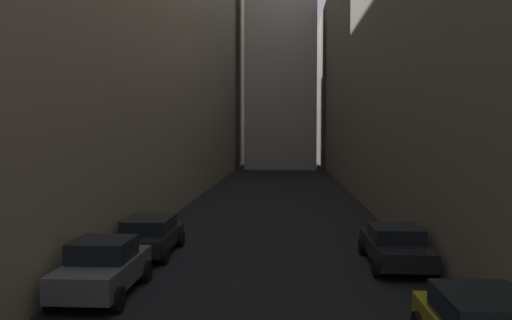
# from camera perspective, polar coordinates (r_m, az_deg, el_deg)

# --- Properties ---
(ground_plane) EXTENTS (264.00, 264.00, 0.00)m
(ground_plane) POSITION_cam_1_polar(r_m,az_deg,el_deg) (42.81, 2.37, -3.08)
(ground_plane) COLOR black
(building_block_left) EXTENTS (12.02, 108.00, 25.35)m
(building_block_left) POSITION_cam_1_polar(r_m,az_deg,el_deg) (46.92, -12.13, 12.92)
(building_block_left) COLOR gray
(building_block_left) RESTS_ON ground
(building_block_right) EXTENTS (11.43, 108.00, 20.66)m
(building_block_right) POSITION_cam_1_polar(r_m,az_deg,el_deg) (46.17, 16.73, 10.08)
(building_block_right) COLOR #756B5B
(building_block_right) RESTS_ON ground
(parked_car_left_third) EXTENTS (1.93, 3.92, 1.56)m
(parked_car_left_third) POSITION_cam_1_polar(r_m,az_deg,el_deg) (15.34, -16.43, -11.20)
(parked_car_left_third) COLOR #4C4C51
(parked_car_left_third) RESTS_ON ground
(parked_car_left_far) EXTENTS (2.02, 4.13, 1.37)m
(parked_car_left_far) POSITION_cam_1_polar(r_m,az_deg,el_deg) (19.93, -11.63, -8.05)
(parked_car_left_far) COLOR black
(parked_car_left_far) RESTS_ON ground
(parked_car_right_far) EXTENTS (1.99, 4.52, 1.35)m
(parked_car_right_far) POSITION_cam_1_polar(r_m,az_deg,el_deg) (18.57, 15.00, -8.98)
(parked_car_right_far) COLOR black
(parked_car_right_far) RESTS_ON ground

